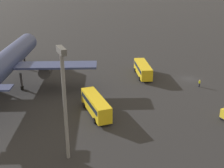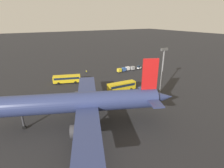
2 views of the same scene
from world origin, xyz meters
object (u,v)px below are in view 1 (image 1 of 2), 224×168
airplane (7,62)px  shuttle_bus_far (96,104)px  shuttle_bus_near (143,69)px  worker_person (199,83)px

airplane → shuttle_bus_far: size_ratio=4.20×
airplane → shuttle_bus_near: (-4.89, -32.13, -4.25)m
airplane → worker_person: size_ratio=26.14×
airplane → worker_person: airplane is taller
shuttle_bus_far → shuttle_bus_near: bearing=-48.2°
airplane → shuttle_bus_near: 32.78m
airplane → shuttle_bus_far: 24.80m
airplane → shuttle_bus_near: size_ratio=4.03×
worker_person → shuttle_bus_far: bearing=97.3°
shuttle_bus_far → airplane: bearing=36.3°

